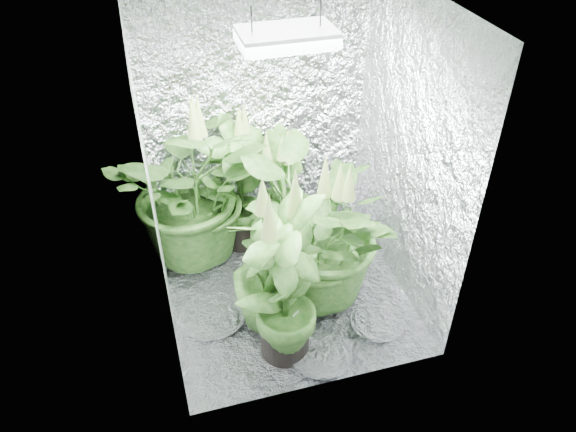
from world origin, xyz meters
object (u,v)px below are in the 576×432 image
(grow_lamp, at_px, (287,38))
(plant_e, at_px, (325,237))
(plant_f, at_px, (285,281))
(plant_a, at_px, (192,187))
(plant_b, at_px, (238,186))
(plant_c, at_px, (278,193))
(plant_d, at_px, (270,273))
(circulation_fan, at_px, (345,224))

(grow_lamp, xyz_separation_m, plant_e, (0.21, -0.14, -1.26))
(grow_lamp, distance_m, plant_f, 1.33)
(plant_a, xyz_separation_m, plant_b, (0.34, 0.06, -0.10))
(plant_f, bearing_deg, plant_c, 76.93)
(plant_c, height_order, plant_d, plant_c)
(grow_lamp, bearing_deg, circulation_fan, 36.78)
(plant_a, distance_m, plant_b, 0.36)
(plant_e, distance_m, circulation_fan, 0.81)
(plant_e, bearing_deg, circulation_fan, 56.40)
(grow_lamp, bearing_deg, plant_a, 132.40)
(plant_e, bearing_deg, plant_d, -166.90)
(grow_lamp, distance_m, plant_e, 1.29)
(plant_f, bearing_deg, plant_e, 44.39)
(plant_a, height_order, plant_b, plant_a)
(plant_f, distance_m, circulation_fan, 1.28)
(grow_lamp, bearing_deg, plant_f, -107.07)
(plant_a, bearing_deg, plant_b, 9.70)
(plant_a, bearing_deg, plant_c, -1.34)
(grow_lamp, height_order, circulation_fan, grow_lamp)
(plant_a, relative_size, plant_e, 1.06)
(plant_f, xyz_separation_m, circulation_fan, (0.75, 0.94, -0.45))
(plant_a, height_order, plant_e, plant_a)
(plant_b, distance_m, plant_e, 0.88)
(plant_b, height_order, plant_d, plant_b)
(plant_b, bearing_deg, grow_lamp, -73.39)
(plant_d, xyz_separation_m, plant_f, (0.03, -0.26, 0.16))
(plant_a, height_order, plant_c, plant_a)
(plant_a, xyz_separation_m, plant_c, (0.63, -0.01, -0.16))
(plant_d, height_order, plant_f, plant_f)
(plant_a, bearing_deg, plant_d, -66.26)
(plant_c, distance_m, plant_e, 0.72)
(plant_d, bearing_deg, plant_f, -84.57)
(plant_c, xyz_separation_m, plant_f, (-0.25, -1.06, 0.14))
(plant_f, height_order, circulation_fan, plant_f)
(grow_lamp, xyz_separation_m, plant_d, (-0.18, -0.23, -1.39))
(plant_b, height_order, plant_f, plant_f)
(plant_d, bearing_deg, plant_a, 113.74)
(plant_a, relative_size, plant_c, 1.31)
(plant_a, relative_size, circulation_fan, 3.62)
(grow_lamp, height_order, plant_a, grow_lamp)
(grow_lamp, relative_size, plant_d, 0.52)
(plant_b, xyz_separation_m, circulation_fan, (0.79, -0.19, -0.37))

